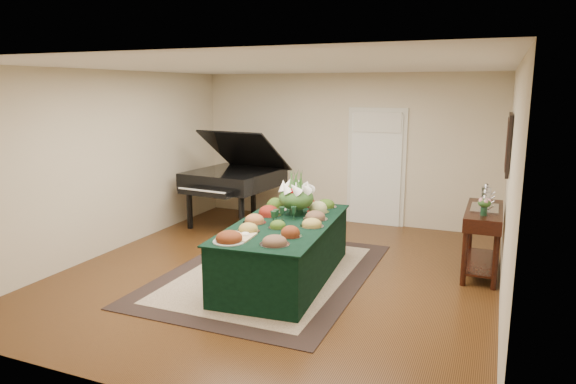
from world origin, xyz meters
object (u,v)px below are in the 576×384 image
at_px(mahogany_sideboard, 483,223).
at_px(grand_piano, 234,178).
at_px(floral_centerpiece, 296,194).
at_px(buffet_table, 285,251).

bearing_deg(mahogany_sideboard, grand_piano, 167.67).
distance_m(floral_centerpiece, mahogany_sideboard, 2.50).
relative_size(buffet_table, mahogany_sideboard, 1.94).
distance_m(buffet_table, grand_piano, 2.90).
bearing_deg(buffet_table, grand_piano, 131.46).
relative_size(floral_centerpiece, mahogany_sideboard, 0.37).
height_order(grand_piano, mahogany_sideboard, grand_piano).
height_order(buffet_table, grand_piano, grand_piano).
xyz_separation_m(buffet_table, floral_centerpiece, (-0.02, 0.44, 0.67)).
distance_m(buffet_table, floral_centerpiece, 0.80).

